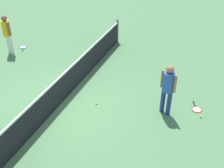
{
  "coord_description": "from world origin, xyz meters",
  "views": [
    {
      "loc": [
        -6.13,
        -4.3,
        5.63
      ],
      "look_at": [
        0.38,
        -1.63,
        0.9
      ],
      "focal_mm": 44.69,
      "sensor_mm": 36.0,
      "label": 1
    }
  ],
  "objects_px": {
    "player_far_side": "(7,32)",
    "tennis_racket_near_player": "(197,109)",
    "tennis_racket_far_player": "(23,47)",
    "player_near_side": "(168,86)",
    "tennis_ball_midcourt": "(96,104)",
    "tennis_ball_near_player": "(201,117)"
  },
  "relations": [
    {
      "from": "player_far_side",
      "to": "tennis_racket_near_player",
      "type": "xyz_separation_m",
      "value": [
        -0.87,
        -7.97,
        -1.0
      ]
    },
    {
      "from": "tennis_racket_near_player",
      "to": "tennis_racket_far_player",
      "type": "bearing_deg",
      "value": 79.1
    },
    {
      "from": "player_near_side",
      "to": "tennis_ball_midcourt",
      "type": "xyz_separation_m",
      "value": [
        -0.43,
        2.16,
        -0.98
      ]
    },
    {
      "from": "player_near_side",
      "to": "player_far_side",
      "type": "xyz_separation_m",
      "value": [
        1.42,
        7.06,
        0.0
      ]
    },
    {
      "from": "tennis_racket_far_player",
      "to": "tennis_ball_near_player",
      "type": "relative_size",
      "value": 8.83
    },
    {
      "from": "player_far_side",
      "to": "tennis_ball_midcourt",
      "type": "height_order",
      "value": "player_far_side"
    },
    {
      "from": "player_far_side",
      "to": "tennis_racket_near_player",
      "type": "height_order",
      "value": "player_far_side"
    },
    {
      "from": "player_far_side",
      "to": "tennis_racket_near_player",
      "type": "distance_m",
      "value": 8.08
    },
    {
      "from": "tennis_ball_near_player",
      "to": "tennis_ball_midcourt",
      "type": "xyz_separation_m",
      "value": [
        -0.63,
        3.25,
        0.0
      ]
    },
    {
      "from": "tennis_ball_near_player",
      "to": "tennis_ball_midcourt",
      "type": "height_order",
      "value": "same"
    },
    {
      "from": "player_far_side",
      "to": "tennis_ball_midcourt",
      "type": "relative_size",
      "value": 25.76
    },
    {
      "from": "player_near_side",
      "to": "tennis_racket_near_player",
      "type": "relative_size",
      "value": 2.83
    },
    {
      "from": "tennis_racket_far_player",
      "to": "tennis_ball_midcourt",
      "type": "xyz_separation_m",
      "value": [
        -2.5,
        -4.8,
        0.02
      ]
    },
    {
      "from": "player_near_side",
      "to": "player_far_side",
      "type": "bearing_deg",
      "value": 78.63
    },
    {
      "from": "tennis_racket_far_player",
      "to": "tennis_ball_near_player",
      "type": "xyz_separation_m",
      "value": [
        -1.87,
        -8.05,
        0.02
      ]
    },
    {
      "from": "player_far_side",
      "to": "tennis_racket_far_player",
      "type": "height_order",
      "value": "player_far_side"
    },
    {
      "from": "player_far_side",
      "to": "tennis_racket_near_player",
      "type": "relative_size",
      "value": 2.83
    },
    {
      "from": "tennis_racket_near_player",
      "to": "player_far_side",
      "type": "bearing_deg",
      "value": 83.77
    },
    {
      "from": "player_near_side",
      "to": "tennis_ball_midcourt",
      "type": "relative_size",
      "value": 25.76
    },
    {
      "from": "tennis_racket_near_player",
      "to": "tennis_racket_far_player",
      "type": "xyz_separation_m",
      "value": [
        1.52,
        7.87,
        0.0
      ]
    },
    {
      "from": "player_near_side",
      "to": "tennis_racket_near_player",
      "type": "distance_m",
      "value": 1.46
    },
    {
      "from": "tennis_ball_near_player",
      "to": "tennis_racket_near_player",
      "type": "bearing_deg",
      "value": 27.33
    }
  ]
}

